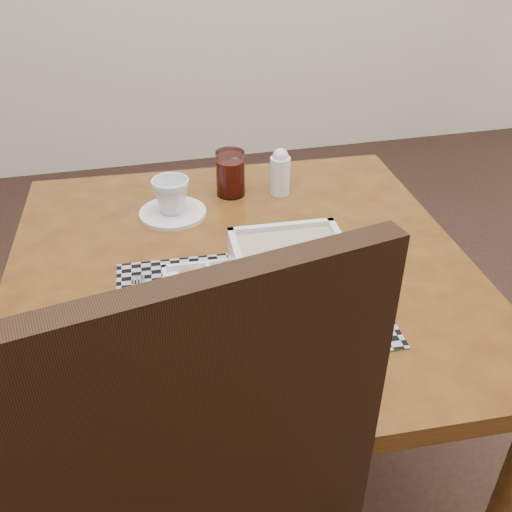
# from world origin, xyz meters

# --- Properties ---
(dining_table) EXTENTS (0.95, 0.95, 0.68)m
(dining_table) POSITION_xyz_m (0.06, 0.45, 0.61)
(dining_table) COLOR #4C260D
(dining_table) RESTS_ON ground
(placemat) EXTENTS (0.48, 0.35, 0.00)m
(placemat) POSITION_xyz_m (0.05, 0.32, 0.68)
(placemat) COLOR #9999A0
(placemat) RESTS_ON dining_table
(serving_tray) EXTENTS (0.34, 0.24, 0.09)m
(serving_tray) POSITION_xyz_m (0.11, 0.32, 0.72)
(serving_tray) COLOR white
(serving_tray) RESTS_ON placemat
(fork) EXTENTS (0.03, 0.19, 0.00)m
(fork) POSITION_xyz_m (-0.14, 0.35, 0.68)
(fork) COLOR silver
(fork) RESTS_ON placemat
(spoon) EXTENTS (0.04, 0.18, 0.01)m
(spoon) POSITION_xyz_m (0.28, 0.36, 0.68)
(spoon) COLOR silver
(spoon) RESTS_ON placemat
(chopsticks) EXTENTS (0.03, 0.24, 0.01)m
(chopsticks) POSITION_xyz_m (0.27, 0.31, 0.68)
(chopsticks) COLOR black
(chopsticks) RESTS_ON placemat
(saucer) EXTENTS (0.15, 0.15, 0.01)m
(saucer) POSITION_xyz_m (-0.04, 0.67, 0.68)
(saucer) COLOR white
(saucer) RESTS_ON dining_table
(cup) EXTENTS (0.11, 0.11, 0.08)m
(cup) POSITION_xyz_m (-0.04, 0.67, 0.73)
(cup) COLOR white
(cup) RESTS_ON saucer
(juice_glass) EXTENTS (0.07, 0.07, 0.11)m
(juice_glass) POSITION_xyz_m (0.11, 0.74, 0.73)
(juice_glass) COLOR white
(juice_glass) RESTS_ON dining_table
(creamer_bottle) EXTENTS (0.05, 0.05, 0.11)m
(creamer_bottle) POSITION_xyz_m (0.22, 0.72, 0.73)
(creamer_bottle) COLOR white
(creamer_bottle) RESTS_ON dining_table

